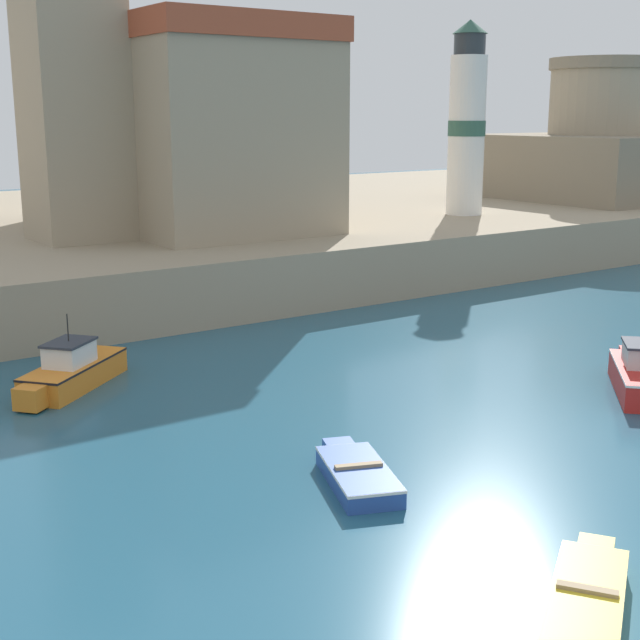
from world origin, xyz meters
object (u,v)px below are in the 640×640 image
object	(u,v)px
dinghy_yellow_3	(587,600)
dinghy_blue_1	(357,473)
church	(168,115)
motorboat_orange_5	(71,371)
lighthouse	(467,123)
fortress	(598,152)

from	to	relation	value
dinghy_yellow_3	dinghy_blue_1	bearing A→B (deg)	88.83
dinghy_blue_1	church	xyz separation A→B (m)	(8.76, 28.19, 8.37)
motorboat_orange_5	lighthouse	distance (m)	32.13
dinghy_yellow_3	lighthouse	distance (m)	40.75
motorboat_orange_5	fortress	world-z (taller)	fortress
dinghy_blue_1	dinghy_yellow_3	xyz separation A→B (m)	(-0.14, -6.99, 0.02)
dinghy_yellow_3	fortress	world-z (taller)	fortress
church	fortress	bearing A→B (deg)	-3.35
dinghy_blue_1	fortress	size ratio (longest dim) A/B	0.27
church	lighthouse	xyz separation A→B (m)	(17.11, -4.83, -0.43)
dinghy_yellow_3	church	distance (m)	37.24
church	lighthouse	world-z (taller)	church
motorboat_orange_5	church	size ratio (longest dim) A/B	0.27
fortress	lighthouse	xyz separation A→B (m)	(-16.00, -2.89, 2.22)
fortress	lighthouse	distance (m)	16.41
dinghy_yellow_3	church	size ratio (longest dim) A/B	0.24
church	fortress	distance (m)	33.27
dinghy_yellow_3	lighthouse	size ratio (longest dim) A/B	0.36
dinghy_blue_1	lighthouse	distance (m)	35.75
dinghy_blue_1	motorboat_orange_5	size ratio (longest dim) A/B	0.83
dinghy_yellow_3	motorboat_orange_5	size ratio (longest dim) A/B	0.87
dinghy_blue_1	motorboat_orange_5	bearing A→B (deg)	104.61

